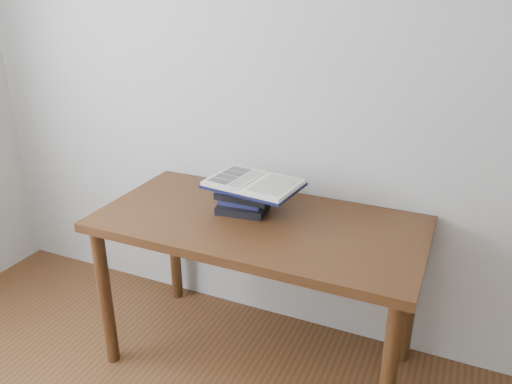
% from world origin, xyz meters
% --- Properties ---
extents(desk, '(1.40, 0.70, 0.75)m').
position_xyz_m(desk, '(0.05, 1.38, 0.65)').
color(desk, '#442511').
rests_on(desk, ground).
extents(book_stack, '(0.25, 0.21, 0.12)m').
position_xyz_m(book_stack, '(-0.05, 1.45, 0.81)').
color(book_stack, black).
rests_on(book_stack, desk).
extents(open_book, '(0.42, 0.31, 0.03)m').
position_xyz_m(open_book, '(-0.00, 1.44, 0.89)').
color(open_book, black).
rests_on(open_book, book_stack).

